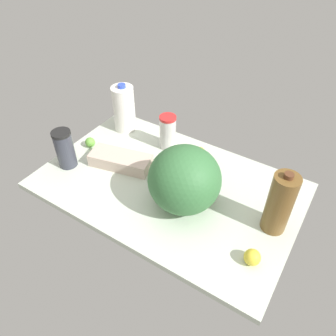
{
  "coord_description": "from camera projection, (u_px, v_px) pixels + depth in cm",
  "views": [
    {
      "loc": [
        -59.4,
        93.24,
        110.89
      ],
      "look_at": [
        0.0,
        0.0,
        13.0
      ],
      "focal_mm": 35.0,
      "sensor_mm": 36.0,
      "label": 1
    }
  ],
  "objects": [
    {
      "name": "watermelon",
      "position": [
        184.0,
        180.0,
        1.35
      ],
      "size": [
        30.76,
        30.76,
        28.94
      ],
      "primitive_type": "ellipsoid",
      "color": "#37703D",
      "rests_on": "countertop"
    },
    {
      "name": "egg_carton",
      "position": [
        121.0,
        160.0,
        1.62
      ],
      "size": [
        32.35,
        18.67,
        6.46
      ],
      "primitive_type": "cube",
      "rotation": [
        0.0,
        0.0,
        0.23
      ],
      "color": "beige",
      "rests_on": "countertop"
    },
    {
      "name": "lime_far_back",
      "position": [
        90.0,
        142.0,
        1.74
      ],
      "size": [
        5.27,
        5.27,
        5.27
      ],
      "primitive_type": "sphere",
      "color": "#6AB23F",
      "rests_on": "countertop"
    },
    {
      "name": "shaker_bottle",
      "position": [
        65.0,
        149.0,
        1.58
      ],
      "size": [
        9.2,
        9.2,
        19.89
      ],
      "color": "#353844",
      "rests_on": "countertop"
    },
    {
      "name": "milk_jug",
      "position": [
        124.0,
        109.0,
        1.8
      ],
      "size": [
        12.12,
        12.12,
        27.44
      ],
      "color": "white",
      "rests_on": "countertop"
    },
    {
      "name": "lemon_loose",
      "position": [
        252.0,
        257.0,
        1.21
      ],
      "size": [
        6.34,
        6.34,
        6.34
      ],
      "primitive_type": "sphere",
      "color": "yellow",
      "rests_on": "countertop"
    },
    {
      "name": "chocolate_milk_jug",
      "position": [
        280.0,
        204.0,
        1.26
      ],
      "size": [
        10.11,
        10.11,
        29.54
      ],
      "color": "brown",
      "rests_on": "countertop"
    },
    {
      "name": "countertop",
      "position": [
        168.0,
        186.0,
        1.55
      ],
      "size": [
        120.0,
        76.0,
        3.0
      ],
      "primitive_type": "cube",
      "color": "silver",
      "rests_on": "ground"
    },
    {
      "name": "tumbler_cup",
      "position": [
        168.0,
        132.0,
        1.7
      ],
      "size": [
        8.69,
        8.69,
        18.75
      ],
      "color": "silver",
      "rests_on": "countertop"
    },
    {
      "name": "lemon_beside_bowl",
      "position": [
        199.0,
        153.0,
        1.66
      ],
      "size": [
        6.9,
        6.9,
        6.9
      ],
      "primitive_type": "sphere",
      "color": "yellow",
      "rests_on": "countertop"
    }
  ]
}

